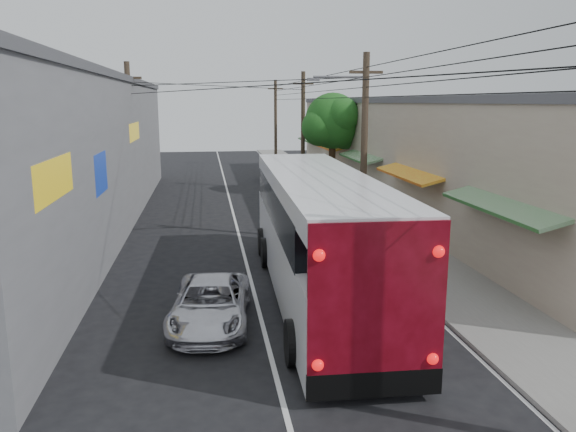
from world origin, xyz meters
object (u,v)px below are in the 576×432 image
coach_bus (318,233)px  parked_suv (348,226)px  parked_car_mid (299,183)px  pedestrian_near (387,237)px  parked_car_far (275,172)px  pedestrian_far (388,210)px  jeepney (210,303)px

coach_bus → parked_suv: bearing=69.0°
parked_car_mid → pedestrian_near: size_ratio=2.96×
parked_car_mid → parked_car_far: (-0.75, 6.72, -0.11)m
parked_car_mid → pedestrian_far: 11.06m
jeepney → parked_car_far: 28.50m
coach_bus → parked_suv: size_ratio=2.56×
jeepney → parked_suv: 10.24m
pedestrian_far → coach_bus: bearing=66.2°
coach_bus → parked_car_mid: coach_bus is taller
parked_car_mid → pedestrian_near: 15.79m
parked_suv → parked_car_far: 19.73m
jeepney → parked_car_far: size_ratio=1.03×
parked_car_mid → parked_car_far: 6.76m
jeepney → pedestrian_near: pedestrian_near is taller
jeepney → pedestrian_near: bearing=44.9°
coach_bus → pedestrian_near: (3.42, 3.51, -1.07)m
jeepney → pedestrian_far: pedestrian_far is taller
jeepney → parked_suv: size_ratio=0.84×
jeepney → pedestrian_far: bearing=56.9°
coach_bus → pedestrian_near: bearing=47.4°
pedestrian_near → coach_bus: bearing=55.3°
pedestrian_near → parked_suv: bearing=-64.3°
jeepney → pedestrian_near: 8.76m
parked_car_far → pedestrian_far: bearing=-86.4°
coach_bus → jeepney: coach_bus is taller
parked_car_far → parked_suv: bearing=-94.9°
jeepney → parked_car_far: (5.25, 28.01, 0.09)m
parked_suv → pedestrian_near: 2.89m
coach_bus → pedestrian_far: size_ratio=8.12×
parked_suv → pedestrian_far: (2.52, 2.24, 0.18)m
coach_bus → parked_car_far: bearing=87.5°
parked_suv → pedestrian_near: bearing=-72.0°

